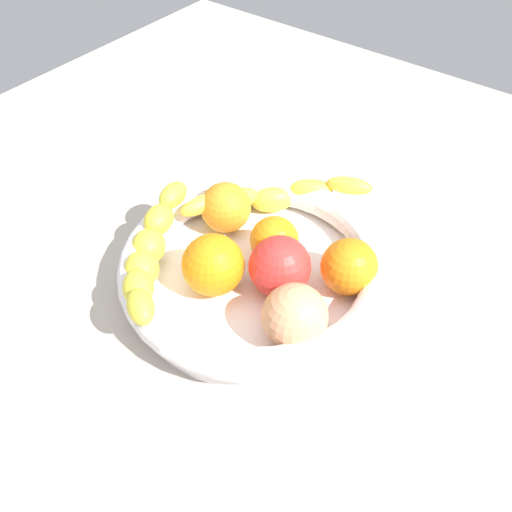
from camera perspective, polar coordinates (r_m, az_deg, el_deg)
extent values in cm
cube|color=#AEA496|center=(67.29, 0.00, -3.81)|extent=(120.00, 120.00, 3.00)
cylinder|color=white|center=(65.52, 0.00, -2.42)|extent=(27.58, 27.58, 1.79)
torus|color=white|center=(63.62, 0.00, -0.81)|extent=(30.01, 30.01, 3.47)
ellipsoid|color=yellow|center=(71.50, 9.12, 6.82)|extent=(4.12, 5.92, 2.09)
ellipsoid|color=yellow|center=(72.09, 5.35, 6.46)|extent=(5.41, 6.05, 2.65)
ellipsoid|color=yellow|center=(72.20, 1.66, 5.58)|extent=(6.29, 6.08, 3.21)
ellipsoid|color=yellow|center=(70.40, -1.89, 5.57)|extent=(6.14, 4.99, 2.65)
ellipsoid|color=yellow|center=(68.14, -5.33, 5.06)|extent=(5.91, 3.55, 2.09)
ellipsoid|color=yellow|center=(68.87, -8.12, 5.91)|extent=(4.74, 3.28, 2.62)
ellipsoid|color=yellow|center=(67.27, -9.49, 3.53)|extent=(5.17, 4.42, 3.19)
ellipsoid|color=yellow|center=(65.59, -10.47, 0.92)|extent=(5.63, 5.37, 3.76)
ellipsoid|color=yellow|center=(63.21, -11.14, -1.27)|extent=(5.76, 5.64, 3.76)
ellipsoid|color=yellow|center=(60.11, -11.45, -3.01)|extent=(5.33, 5.38, 3.19)
ellipsoid|color=yellow|center=(57.02, -11.23, -4.87)|extent=(4.62, 5.10, 2.62)
sphere|color=orange|center=(62.28, 9.11, -1.03)|extent=(6.15, 6.15, 6.15)
sphere|color=orange|center=(61.44, -4.22, -0.88)|extent=(6.70, 6.70, 6.70)
sphere|color=orange|center=(64.95, 1.66, 1.61)|extent=(5.54, 5.54, 5.54)
sphere|color=orange|center=(68.85, -2.99, 4.78)|extent=(6.03, 6.03, 6.03)
sphere|color=red|center=(60.98, 2.15, -1.23)|extent=(6.66, 6.66, 6.66)
sphere|color=#E89B6A|center=(56.82, 3.81, -5.90)|extent=(6.59, 6.59, 6.59)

